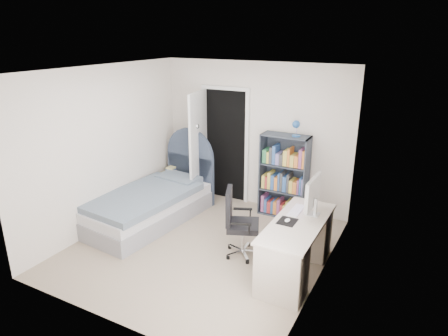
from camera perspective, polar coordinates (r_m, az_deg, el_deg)
The scene contains 8 objects.
room_shell at distance 5.38m, azimuth -3.44°, elevation 0.46°, with size 3.50×3.70×2.60m.
door at distance 7.06m, azimuth -2.29°, elevation 3.17°, with size 0.92×0.82×2.06m.
bed at distance 6.65m, azimuth -10.09°, elevation -4.83°, with size 1.23×2.29×1.35m.
nightstand at distance 7.46m, azimuth -7.14°, elevation -1.31°, with size 0.40×0.40×0.59m.
floor_lamp at distance 7.08m, azimuth -3.93°, elevation -0.51°, with size 0.21×0.21×1.47m.
bookcase at distance 6.65m, azimuth 8.61°, elevation -1.61°, with size 0.78×0.33×1.65m.
desk at distance 5.20m, azimuth 10.36°, elevation -10.78°, with size 0.60×1.49×1.23m.
office_chair at distance 5.46m, azimuth 1.93°, elevation -7.35°, with size 0.56×0.57×0.97m.
Camera 1 is at (2.68, -4.34, 2.95)m, focal length 32.00 mm.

